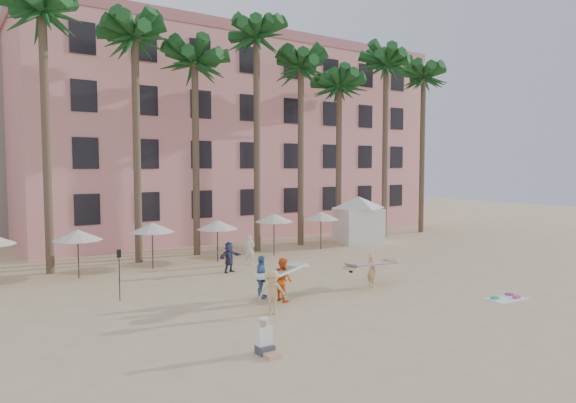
% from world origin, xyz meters
% --- Properties ---
extents(ground, '(120.00, 120.00, 0.00)m').
position_xyz_m(ground, '(0.00, 0.00, 0.00)').
color(ground, '#D1B789').
rests_on(ground, ground).
extents(pink_hotel, '(35.00, 14.00, 16.00)m').
position_xyz_m(pink_hotel, '(7.00, 26.00, 8.00)').
color(pink_hotel, pink).
rests_on(pink_hotel, ground).
extents(palm_row, '(44.40, 5.40, 16.30)m').
position_xyz_m(palm_row, '(0.51, 15.00, 12.97)').
color(palm_row, brown).
rests_on(palm_row, ground).
extents(umbrella_row, '(22.50, 2.70, 2.73)m').
position_xyz_m(umbrella_row, '(-3.00, 12.50, 2.33)').
color(umbrella_row, '#332B23').
rests_on(umbrella_row, ground).
extents(cabana, '(5.53, 5.53, 3.50)m').
position_xyz_m(cabana, '(11.32, 13.55, 2.07)').
color(cabana, white).
rests_on(cabana, ground).
extents(beach_towel, '(1.87, 1.14, 0.14)m').
position_xyz_m(beach_towel, '(5.51, -2.47, 0.03)').
color(beach_towel, white).
rests_on(beach_towel, ground).
extents(carrier_yellow, '(3.24, 1.26, 1.63)m').
position_xyz_m(carrier_yellow, '(2.15, 2.45, 0.94)').
color(carrier_yellow, '#D9B17A').
rests_on(carrier_yellow, ground).
extents(carrier_white, '(2.90, 1.73, 1.86)m').
position_xyz_m(carrier_white, '(-2.75, 2.78, 0.99)').
color(carrier_white, orange).
rests_on(carrier_white, ground).
extents(beachgoers, '(5.40, 10.24, 1.89)m').
position_xyz_m(beachgoers, '(-2.75, 5.52, 0.88)').
color(beachgoers, tan).
rests_on(beachgoers, ground).
extents(paddle, '(0.18, 0.04, 2.23)m').
position_xyz_m(paddle, '(-8.55, 6.73, 1.41)').
color(paddle, black).
rests_on(paddle, ground).
extents(seated_man, '(0.49, 0.86, 1.11)m').
position_xyz_m(seated_man, '(-6.69, -2.13, 0.38)').
color(seated_man, '#3F3F4C').
rests_on(seated_man, ground).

